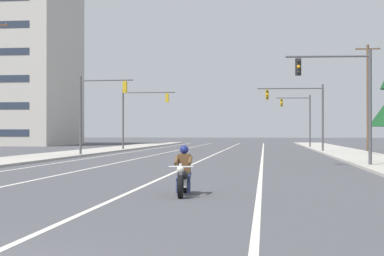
{
  "coord_description": "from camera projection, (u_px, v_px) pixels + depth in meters",
  "views": [
    {
      "loc": [
        4.41,
        -7.03,
        1.85
      ],
      "look_at": [
        0.82,
        23.1,
        2.05
      ],
      "focal_mm": 57.19,
      "sensor_mm": 36.0,
      "label": 1
    }
  ],
  "objects": [
    {
      "name": "motorcycle_with_rider",
      "position": [
        183.0,
        175.0,
        17.84
      ],
      "size": [
        0.7,
        2.19,
        1.46
      ],
      "color": "black",
      "rests_on": "ground"
    },
    {
      "name": "lane_stripe_left",
      "position": [
        162.0,
        153.0,
        52.69
      ],
      "size": [
        0.16,
        100.0,
        0.01
      ],
      "primitive_type": "cube",
      "color": "beige",
      "rests_on": "ground"
    },
    {
      "name": "lane_stripe_right",
      "position": [
        263.0,
        154.0,
        51.67
      ],
      "size": [
        0.16,
        100.0,
        0.01
      ],
      "primitive_type": "cube",
      "color": "beige",
      "rests_on": "ground"
    },
    {
      "name": "traffic_signal_mid_right",
      "position": [
        303.0,
        107.0,
        55.79
      ],
      "size": [
        6.02,
        0.57,
        6.2
      ],
      "color": "#47474C",
      "rests_on": "ground"
    },
    {
      "name": "traffic_signal_near_left",
      "position": [
        95.0,
        104.0,
        47.21
      ],
      "size": [
        4.28,
        0.44,
        6.2
      ],
      "color": "#47474C",
      "rests_on": "ground"
    },
    {
      "name": "utility_pole_right_far",
      "position": [
        368.0,
        96.0,
        58.18
      ],
      "size": [
        2.34,
        0.26,
        10.19
      ],
      "color": "brown",
      "rests_on": "ground"
    },
    {
      "name": "sidewalk_kerb_left",
      "position": [
        64.0,
        154.0,
        48.56
      ],
      "size": [
        4.4,
        110.0,
        0.14
      ],
      "primitive_type": "cube",
      "color": "#ADA89E",
      "rests_on": "ground"
    },
    {
      "name": "sidewalk_kerb_right",
      "position": [
        359.0,
        156.0,
        45.86
      ],
      "size": [
        4.4,
        110.0,
        0.14
      ],
      "primitive_type": "cube",
      "color": "#ADA89E",
      "rests_on": "ground"
    },
    {
      "name": "lane_stripe_far_left",
      "position": [
        122.0,
        153.0,
        53.11
      ],
      "size": [
        0.16,
        100.0,
        0.01
      ],
      "primitive_type": "cube",
      "color": "beige",
      "rests_on": "ground"
    },
    {
      "name": "traffic_signal_far_right",
      "position": [
        300.0,
        113.0,
        71.33
      ],
      "size": [
        3.97,
        0.5,
        6.2
      ],
      "color": "#47474C",
      "rests_on": "ground"
    },
    {
      "name": "traffic_signal_mid_left",
      "position": [
        138.0,
        110.0,
        61.68
      ],
      "size": [
        5.45,
        0.37,
        6.2
      ],
      "color": "#47474C",
      "rests_on": "ground"
    },
    {
      "name": "traffic_signal_near_right",
      "position": [
        346.0,
        90.0,
        32.17
      ],
      "size": [
        4.5,
        0.54,
        6.2
      ],
      "color": "#47474C",
      "rests_on": "ground"
    },
    {
      "name": "lane_stripe_center",
      "position": [
        216.0,
        154.0,
        52.14
      ],
      "size": [
        0.16,
        100.0,
        0.01
      ],
      "primitive_type": "cube",
      "color": "beige",
      "rests_on": "ground"
    }
  ]
}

